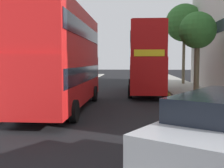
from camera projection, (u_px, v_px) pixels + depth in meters
sidewalk_right at (221, 107)px, 16.30m from camera, size 4.00×80.00×0.14m
sidewalk_left at (6, 105)px, 17.27m from camera, size 4.00×80.00×0.14m
kerb_line_outer at (191, 114)px, 14.47m from camera, size 0.10×56.00×0.01m
kerb_line_inner at (188, 114)px, 14.49m from camera, size 0.10×56.00×0.01m
double_decker_bus_away at (64, 56)px, 15.67m from camera, size 2.81×10.81×5.64m
double_decker_bus_oncoming at (145, 58)px, 23.71m from camera, size 2.87×10.83×5.64m
pedestrian_far at (196, 81)px, 24.74m from camera, size 0.34×0.22×1.62m
street_tree_near at (184, 23)px, 32.15m from camera, size 4.32×4.32×9.18m
street_tree_mid at (197, 31)px, 21.60m from camera, size 2.84×2.84×6.42m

